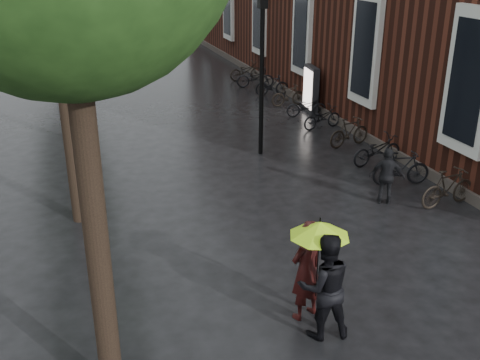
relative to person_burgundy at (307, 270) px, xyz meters
name	(u,v)px	position (x,y,z in m)	size (l,w,h in m)	color
person_burgundy	(307,270)	(0.00, 0.00, 0.00)	(0.68, 0.45, 1.88)	black
person_black	(324,286)	(0.07, -0.55, 0.00)	(0.91, 0.71, 1.88)	black
lime_umbrella	(320,229)	(0.10, -0.19, 0.87)	(1.02, 1.02, 1.51)	black
pedestrian_walking	(387,176)	(3.92, 3.71, -0.20)	(0.86, 0.36, 1.48)	black
parked_bicycles	(312,111)	(5.21, 10.83, -0.48)	(2.02, 16.18, 0.99)	black
ad_lightbox	(311,89)	(5.74, 12.14, -0.02)	(0.28, 1.21, 1.82)	black
lamp_post	(262,61)	(2.21, 8.22, 1.99)	(0.25, 0.25, 4.83)	black
cycle_sign	(72,53)	(-2.90, 17.15, 1.06)	(0.16, 0.55, 3.02)	#262628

